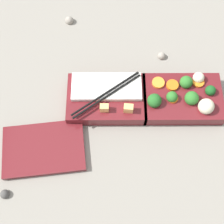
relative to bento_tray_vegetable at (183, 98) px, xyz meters
name	(u,v)px	position (x,y,z in m)	size (l,w,h in m)	color
ground_plane	(144,102)	(0.10, 0.00, -0.02)	(3.00, 3.00, 0.00)	gray
bento_tray_vegetable	(183,98)	(0.00, 0.00, 0.00)	(0.20, 0.13, 0.07)	maroon
bento_tray_rice	(107,99)	(0.19, 0.00, 0.00)	(0.20, 0.13, 0.06)	maroon
bento_lid	(44,149)	(0.35, 0.13, -0.02)	(0.20, 0.13, 0.01)	maroon
pebble_0	(69,20)	(0.31, -0.27, -0.02)	(0.02, 0.02, 0.02)	gray
pebble_2	(5,194)	(0.43, 0.24, -0.02)	(0.02, 0.02, 0.02)	#474442
pebble_3	(162,56)	(0.04, -0.14, -0.02)	(0.02, 0.02, 0.02)	gray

